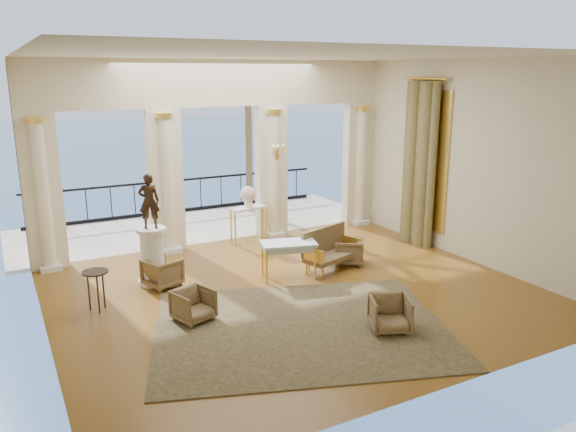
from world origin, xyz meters
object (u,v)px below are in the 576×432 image
game_table (289,246)px  console_table (248,213)px  armchair_d (162,271)px  armchair_b (390,312)px  armchair_c (349,250)px  pedestal (152,257)px  settee (329,249)px  side_table (96,277)px  armchair_a (193,304)px  statue (149,201)px

game_table → console_table: (0.32, 2.75, 0.06)m
armchair_d → console_table: (2.79, 1.99, 0.43)m
armchair_b → armchair_c: size_ratio=1.02×
armchair_c → pedestal: size_ratio=0.55×
settee → side_table: settee is taller
armchair_a → statue: (-0.15, 2.09, 1.42)m
settee → armchair_c: bearing=-12.2°
game_table → statue: (-2.60, 1.00, 1.03)m
pedestal → side_table: size_ratio=1.55×
settee → console_table: console_table is taller
armchair_b → console_table: bearing=114.7°
armchair_d → settee: settee is taller
side_table → pedestal: bearing=35.0°
statue → side_table: statue is taller
settee → statue: bearing=148.2°
armchair_b → game_table: game_table is taller
armchair_c → settee: (-0.57, -0.05, 0.13)m
armchair_b → game_table: 3.04m
pedestal → statue: 1.16m
armchair_a → console_table: 4.75m
armchair_a → armchair_b: size_ratio=0.95×
armchair_a → armchair_c: (4.07, 1.22, 0.01)m
pedestal → settee: bearing=-14.1°
side_table → statue: bearing=35.0°
armchair_c → settee: bearing=-48.8°
armchair_a → game_table: bearing=5.2°
pedestal → armchair_a: bearing=-86.0°
settee → statue: size_ratio=1.34×
game_table → pedestal: 2.79m
game_table → statue: bearing=174.8°
console_table → side_table: 4.93m
armchair_c → armchair_d: size_ratio=0.98×
console_table → armchair_c: bearing=-75.3°
armchair_a → statue: 2.53m
pedestal → armchair_b: bearing=-53.9°
armchair_b → pedestal: bearing=150.8°
armchair_c → armchair_d: (-4.10, 0.62, 0.01)m
game_table → statue: size_ratio=1.13×
statue → console_table: (2.92, 1.75, -0.97)m
settee → game_table: settee is taller
settee → side_table: size_ratio=1.96×
game_table → pedestal: size_ratio=1.07×
armchair_b → armchair_d: same height
statue → settee: bearing=-177.8°
armchair_a → side_table: bearing=120.5°
armchair_b → settee: bearing=101.4°
armchair_d → armchair_c: bearing=-120.0°
armchair_d → game_table: (2.48, -0.76, 0.37)m
settee → console_table: (-0.73, 2.67, 0.31)m
armchair_d → side_table: bearing=93.4°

